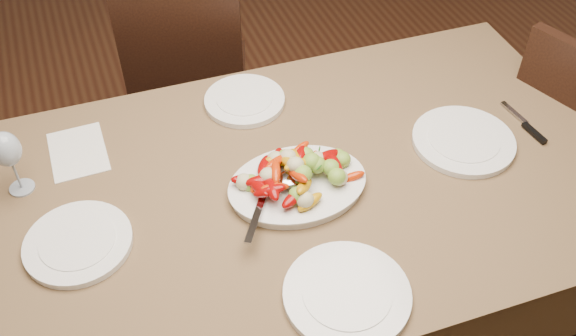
% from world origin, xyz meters
% --- Properties ---
extents(floor, '(6.00, 6.00, 0.00)m').
position_xyz_m(floor, '(0.00, 0.00, 0.00)').
color(floor, '#3A1E11').
rests_on(floor, ground).
extents(dining_table, '(1.87, 1.10, 0.76)m').
position_xyz_m(dining_table, '(0.06, -0.21, 0.38)').
color(dining_table, brown).
rests_on(dining_table, ground).
extents(chair_far, '(0.53, 0.53, 0.95)m').
position_xyz_m(chair_far, '(0.01, 0.73, 0.47)').
color(chair_far, black).
rests_on(chair_far, ground).
extents(serving_platter, '(0.37, 0.28, 0.02)m').
position_xyz_m(serving_platter, '(0.08, -0.23, 0.77)').
color(serving_platter, white).
rests_on(serving_platter, dining_table).
extents(roasted_vegetables, '(0.30, 0.21, 0.09)m').
position_xyz_m(roasted_vegetables, '(0.08, -0.23, 0.83)').
color(roasted_vegetables, '#790403').
rests_on(roasted_vegetables, serving_platter).
extents(serving_spoon, '(0.27, 0.20, 0.03)m').
position_xyz_m(serving_spoon, '(0.01, -0.27, 0.81)').
color(serving_spoon, '#9EA0A8').
rests_on(serving_spoon, serving_platter).
extents(plate_left, '(0.26, 0.26, 0.02)m').
position_xyz_m(plate_left, '(-0.49, -0.22, 0.77)').
color(plate_left, white).
rests_on(plate_left, dining_table).
extents(plate_right, '(0.29, 0.29, 0.02)m').
position_xyz_m(plate_right, '(0.58, -0.23, 0.77)').
color(plate_right, white).
rests_on(plate_right, dining_table).
extents(plate_far, '(0.24, 0.24, 0.02)m').
position_xyz_m(plate_far, '(0.06, 0.16, 0.77)').
color(plate_far, white).
rests_on(plate_far, dining_table).
extents(plate_near, '(0.29, 0.29, 0.02)m').
position_xyz_m(plate_near, '(0.06, -0.58, 0.77)').
color(plate_near, white).
rests_on(plate_near, dining_table).
extents(wine_glass, '(0.08, 0.08, 0.20)m').
position_xyz_m(wine_glass, '(-0.60, 0.03, 0.86)').
color(wine_glass, '#8C99A5').
rests_on(wine_glass, dining_table).
extents(menu_card, '(0.15, 0.21, 0.00)m').
position_xyz_m(menu_card, '(-0.44, 0.12, 0.76)').
color(menu_card, silver).
rests_on(menu_card, dining_table).
extents(table_knife, '(0.04, 0.20, 0.01)m').
position_xyz_m(table_knife, '(0.79, -0.23, 0.76)').
color(table_knife, '#9EA0A8').
rests_on(table_knife, dining_table).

